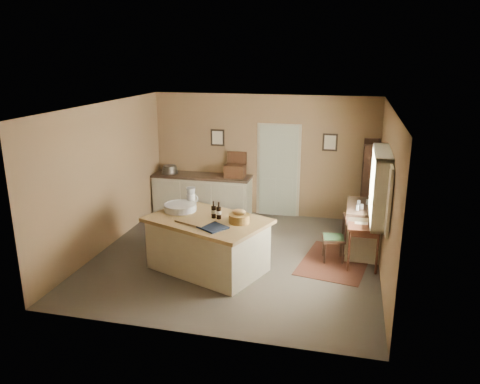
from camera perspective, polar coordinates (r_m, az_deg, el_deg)
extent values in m
plane|color=#605549|center=(8.56, -0.45, -7.89)|extent=(5.00, 5.00, 0.00)
cube|color=olive|center=(10.47, 2.85, 4.43)|extent=(5.00, 0.10, 2.70)
cube|color=olive|center=(5.83, -6.45, -5.60)|extent=(5.00, 0.10, 2.70)
cube|color=olive|center=(9.01, -16.09, 1.82)|extent=(0.10, 5.00, 2.70)
cube|color=olive|center=(7.89, 17.43, -0.33)|extent=(0.10, 5.00, 2.70)
plane|color=silver|center=(7.84, -0.49, 10.40)|extent=(5.00, 5.00, 0.00)
cube|color=#A8AE94|center=(10.45, 4.68, 2.71)|extent=(0.97, 0.06, 2.11)
cube|color=black|center=(10.62, -2.75, 6.64)|extent=(0.32, 0.02, 0.38)
cube|color=beige|center=(10.61, -2.77, 6.63)|extent=(0.24, 0.01, 0.30)
cube|color=black|center=(10.21, 10.92, 5.97)|extent=(0.32, 0.02, 0.38)
cube|color=beige|center=(10.20, 10.91, 5.96)|extent=(0.24, 0.01, 0.30)
cube|color=#C0BB96|center=(7.79, 16.39, -3.01)|extent=(0.25, 1.32, 0.06)
cube|color=#C0BB96|center=(7.52, 17.04, 4.64)|extent=(0.25, 1.32, 0.06)
cube|color=white|center=(7.65, 17.60, 0.69)|extent=(0.01, 1.20, 1.00)
cube|color=#C0BB96|center=(6.86, 17.72, -1.10)|extent=(0.04, 0.35, 1.00)
cube|color=#C0BB96|center=(8.44, 17.04, 2.17)|extent=(0.04, 0.35, 1.00)
cube|color=#C0BB96|center=(7.95, -3.92, -6.56)|extent=(2.07, 1.69, 0.85)
cube|color=olive|center=(7.78, -3.99, -3.48)|extent=(2.25, 1.86, 0.06)
cylinder|color=white|center=(8.20, -7.29, -1.88)|extent=(0.56, 0.56, 0.11)
cube|color=olive|center=(7.64, -5.44, -3.53)|extent=(0.66, 0.57, 0.03)
cube|color=black|center=(7.37, -3.46, -4.26)|extent=(0.57, 0.54, 0.02)
cylinder|color=olive|center=(7.55, -0.10, -3.26)|extent=(0.34, 0.34, 0.14)
cylinder|color=black|center=(7.76, -3.24, -2.15)|extent=(0.08, 0.08, 0.29)
cylinder|color=black|center=(7.71, -2.60, -2.27)|extent=(0.08, 0.08, 0.29)
cube|color=#C0BB96|center=(10.74, -4.61, -0.38)|extent=(2.21, 0.61, 0.85)
cube|color=#332319|center=(10.62, -4.67, 1.94)|extent=(2.25, 0.64, 0.05)
cube|color=#432514|center=(10.37, -0.62, 2.58)|extent=(0.44, 0.33, 0.28)
cylinder|color=#59544F|center=(10.86, -8.56, 2.75)|extent=(0.38, 0.38, 0.18)
cube|color=#53281B|center=(8.53, 11.50, -8.30)|extent=(1.36, 1.77, 0.01)
cube|color=#3E1F14|center=(8.32, 14.91, -3.63)|extent=(0.54, 0.88, 0.03)
cube|color=#3E1F14|center=(8.34, 14.88, -4.08)|extent=(0.48, 0.82, 0.10)
cube|color=silver|center=(8.31, 14.58, -3.49)|extent=(0.22, 0.30, 0.01)
cylinder|color=black|center=(8.54, 15.58, -2.87)|extent=(0.05, 0.05, 0.05)
cylinder|color=#3E1F14|center=(8.08, 13.12, -7.07)|extent=(0.04, 0.04, 0.72)
cylinder|color=#3E1F14|center=(8.10, 16.37, -7.27)|extent=(0.04, 0.04, 0.72)
cylinder|color=#3E1F14|center=(8.82, 13.21, -5.04)|extent=(0.04, 0.04, 0.72)
cylinder|color=#3E1F14|center=(8.84, 16.17, -5.23)|extent=(0.04, 0.04, 0.72)
cube|color=#C0BB96|center=(8.90, 14.71, -4.51)|extent=(0.58, 1.06, 0.85)
cube|color=#332319|center=(8.75, 14.93, -1.76)|extent=(0.61, 1.10, 0.05)
cylinder|color=silver|center=(8.58, 14.78, -1.62)|extent=(0.25, 0.25, 0.09)
cube|color=#301D15|center=(9.54, 15.54, 0.03)|extent=(0.32, 0.04, 1.86)
cube|color=#301D15|center=(10.30, 15.43, 1.24)|extent=(0.32, 0.04, 1.86)
cube|color=#301D15|center=(9.93, 16.33, 0.60)|extent=(0.02, 0.84, 1.86)
cube|color=#301D15|center=(10.19, 15.11, -4.12)|extent=(0.32, 0.80, 0.03)
cube|color=#301D15|center=(10.04, 15.30, -1.64)|extent=(0.32, 0.80, 0.03)
cube|color=#301D15|center=(9.91, 15.50, 0.92)|extent=(0.32, 0.80, 0.03)
cube|color=#301D15|center=(9.82, 15.67, 3.01)|extent=(0.32, 0.80, 0.03)
cube|color=#301D15|center=(9.74, 15.84, 5.13)|extent=(0.32, 0.80, 0.03)
cylinder|color=white|center=(9.89, 15.53, 1.25)|extent=(0.12, 0.12, 0.11)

